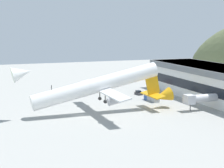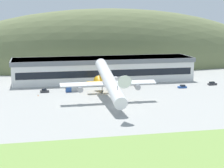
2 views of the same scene
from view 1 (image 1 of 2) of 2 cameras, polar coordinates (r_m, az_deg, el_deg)
name	(u,v)px [view 1 (image 1 of 2)]	position (r m, az deg, el deg)	size (l,w,h in m)	color
ground_plane	(80,116)	(115.42, -4.95, -4.85)	(330.78, 330.78, 0.00)	#9E9E99
jetway_0	(199,99)	(124.37, 13.09, -2.17)	(3.38, 11.63, 5.43)	silver
cargo_airplane	(99,86)	(116.79, -1.94, -0.33)	(38.73, 52.40, 15.57)	white
service_car_2	(115,84)	(171.54, 0.50, -0.07)	(4.19, 1.94, 1.53)	#B21E1E
service_car_3	(139,93)	(149.93, 4.06, -1.37)	(4.04, 2.08, 1.67)	#333338
fuel_truck	(152,97)	(137.61, 6.07, -2.02)	(7.69, 2.83, 2.92)	#264C99
traffic_cone_0	(121,94)	(150.13, 1.41, -1.50)	(0.52, 0.52, 0.58)	orange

